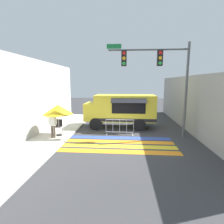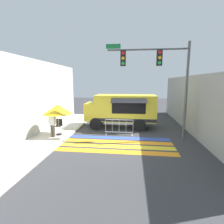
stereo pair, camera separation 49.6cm
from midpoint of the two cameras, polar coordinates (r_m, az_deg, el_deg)
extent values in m
plane|color=#38383A|center=(10.70, 3.23, -9.52)|extent=(60.00, 60.00, 0.00)
cube|color=#B7B5AD|center=(12.22, -23.02, -7.54)|extent=(4.40, 16.00, 0.12)
cube|color=silver|center=(11.89, -24.72, 3.88)|extent=(0.25, 16.00, 5.00)
cube|color=gray|center=(13.88, 25.04, 2.45)|extent=(0.20, 16.00, 3.99)
cube|color=orange|center=(9.18, 2.57, -12.82)|extent=(6.40, 0.56, 0.01)
cube|color=yellow|center=(9.88, 2.90, -11.14)|extent=(6.40, 0.56, 0.01)
cube|color=orange|center=(10.59, 3.19, -9.70)|extent=(6.40, 0.56, 0.01)
cube|color=#334FB2|center=(11.31, 3.44, -8.43)|extent=(6.40, 0.56, 0.01)
cube|color=yellow|center=(13.58, 5.46, 1.43)|extent=(4.56, 2.08, 1.94)
cube|color=yellow|center=(13.87, -4.01, 0.30)|extent=(1.61, 1.91, 1.31)
cube|color=#1E232D|center=(13.98, -7.07, 1.69)|extent=(0.06, 1.66, 0.50)
cube|color=black|center=(12.52, 6.58, 1.39)|extent=(2.41, 0.03, 0.87)
cube|color=black|center=(12.25, 6.62, 3.65)|extent=(2.51, 0.43, 0.31)
cube|color=black|center=(12.69, 5.29, -2.77)|extent=(4.56, 0.01, 0.24)
cylinder|color=black|center=(13.08, -4.18, -3.87)|extent=(0.92, 0.22, 0.92)
cylinder|color=black|center=(14.92, -2.78, -2.18)|extent=(0.92, 0.22, 0.92)
cylinder|color=black|center=(12.88, 10.06, -4.22)|extent=(0.92, 0.22, 0.92)
cylinder|color=black|center=(14.73, 9.66, -2.45)|extent=(0.92, 0.22, 0.92)
cylinder|color=#515456|center=(11.67, 24.21, 5.99)|extent=(0.16, 0.16, 5.88)
cylinder|color=#515456|center=(11.35, 12.78, 19.32)|extent=(4.81, 0.11, 0.11)
cube|color=black|center=(11.33, 16.48, 16.58)|extent=(0.32, 0.28, 0.90)
cylinder|color=red|center=(11.24, 16.68, 18.18)|extent=(0.20, 0.02, 0.20)
cylinder|color=#F2A519|center=(11.20, 16.61, 16.66)|extent=(0.20, 0.02, 0.20)
cylinder|color=green|center=(11.16, 16.53, 15.14)|extent=(0.20, 0.02, 0.20)
cube|color=black|center=(11.20, 4.99, 17.01)|extent=(0.32, 0.28, 0.90)
cylinder|color=red|center=(11.10, 4.99, 18.64)|extent=(0.20, 0.02, 0.20)
cylinder|color=#F2A519|center=(11.06, 4.96, 17.10)|extent=(0.20, 0.02, 0.20)
cylinder|color=green|center=(11.03, 4.94, 15.56)|extent=(0.20, 0.02, 0.20)
cube|color=#197238|center=(11.37, 1.75, 20.66)|extent=(0.90, 0.02, 0.28)
cylinder|color=black|center=(11.98, -15.77, -7.02)|extent=(0.36, 0.36, 0.06)
cylinder|color=#B2B2B7|center=(11.74, -15.98, -2.48)|extent=(0.04, 0.04, 2.00)
cone|color=yellow|center=(11.62, -16.14, 0.88)|extent=(1.85, 1.85, 0.61)
cylinder|color=#4C4C51|center=(12.25, -17.22, -5.73)|extent=(0.02, 0.02, 0.47)
cylinder|color=#4C4C51|center=(12.10, -15.46, -5.85)|extent=(0.02, 0.02, 0.47)
cylinder|color=#4C4C51|center=(12.61, -16.48, -5.27)|extent=(0.02, 0.02, 0.47)
cylinder|color=#4C4C51|center=(12.46, -14.76, -5.37)|extent=(0.02, 0.02, 0.47)
cube|color=black|center=(12.29, -16.03, -4.44)|extent=(0.43, 0.43, 0.03)
cube|color=black|center=(12.42, -15.73, -3.16)|extent=(0.43, 0.03, 0.44)
cylinder|color=brown|center=(11.56, -17.96, -5.90)|extent=(0.13, 0.13, 0.77)
cylinder|color=brown|center=(11.50, -17.28, -5.95)|extent=(0.13, 0.13, 0.77)
cube|color=silver|center=(11.37, -17.80, -2.52)|extent=(0.34, 0.20, 0.62)
cylinder|color=silver|center=(11.45, -18.81, -2.33)|extent=(0.09, 0.09, 0.53)
cylinder|color=silver|center=(11.27, -16.79, -2.41)|extent=(0.09, 0.09, 0.53)
sphere|color=tan|center=(11.28, -17.92, -0.28)|extent=(0.22, 0.22, 0.22)
cylinder|color=#B7BABF|center=(11.67, 3.57, -2.56)|extent=(1.86, 0.04, 0.04)
cylinder|color=#B7BABF|center=(11.88, 3.52, -6.60)|extent=(1.86, 0.04, 0.04)
cylinder|color=#B7BABF|center=(11.85, -0.96, -4.48)|extent=(0.02, 0.02, 0.86)
cylinder|color=#B7BABF|center=(11.80, 1.28, -4.54)|extent=(0.02, 0.02, 0.86)
cylinder|color=#B7BABF|center=(11.77, 3.54, -4.60)|extent=(0.02, 0.02, 0.86)
cylinder|color=#B7BABF|center=(11.75, 5.82, -4.65)|extent=(0.02, 0.02, 0.86)
cylinder|color=#B7BABF|center=(11.75, 8.09, -4.69)|extent=(0.02, 0.02, 0.86)
cube|color=#B7BABF|center=(12.01, -0.72, -7.29)|extent=(0.06, 0.44, 0.03)
cube|color=#B7BABF|center=(11.91, 7.78, -7.51)|extent=(0.06, 0.44, 0.03)
camera|label=1|loc=(0.25, -88.87, 0.19)|focal=28.00mm
camera|label=2|loc=(0.25, 91.13, -0.19)|focal=28.00mm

